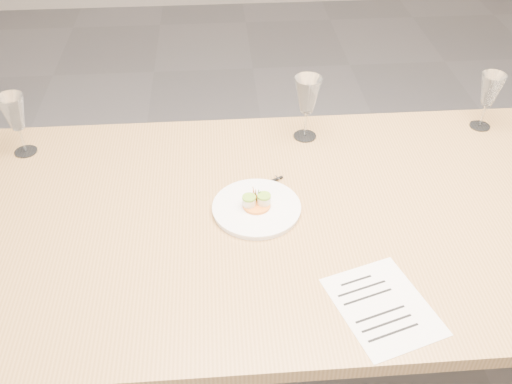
{
  "coord_description": "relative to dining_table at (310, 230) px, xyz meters",
  "views": [
    {
      "loc": [
        -0.25,
        -1.18,
        1.8
      ],
      "look_at": [
        -0.15,
        0.04,
        0.8
      ],
      "focal_mm": 40.0,
      "sensor_mm": 36.0,
      "label": 1
    }
  ],
  "objects": [
    {
      "name": "ballpoint_pen",
      "position": [
        -0.12,
        0.13,
        0.07
      ],
      "size": [
        0.12,
        0.07,
        0.01
      ],
      "rotation": [
        0.0,
        0.0,
        0.5
      ],
      "color": "black",
      "rests_on": "dining_table"
    },
    {
      "name": "wine_glass_1",
      "position": [
        0.03,
        0.38,
        0.22
      ],
      "size": [
        0.09,
        0.09,
        0.21
      ],
      "color": "white",
      "rests_on": "dining_table"
    },
    {
      "name": "dinner_plate",
      "position": [
        -0.15,
        0.02,
        0.08
      ],
      "size": [
        0.25,
        0.25,
        0.07
      ],
      "rotation": [
        0.0,
        0.0,
        0.24
      ],
      "color": "white",
      "rests_on": "dining_table"
    },
    {
      "name": "recipe_sheet",
      "position": [
        0.11,
        -0.34,
        0.07
      ],
      "size": [
        0.27,
        0.31,
        0.0
      ],
      "rotation": [
        0.0,
        0.0,
        0.31
      ],
      "color": "white",
      "rests_on": "dining_table"
    },
    {
      "name": "dining_table",
      "position": [
        0.0,
        0.0,
        0.0
      ],
      "size": [
        2.4,
        1.0,
        0.75
      ],
      "color": "tan",
      "rests_on": "ground"
    },
    {
      "name": "wine_glass_2",
      "position": [
        0.63,
        0.39,
        0.2
      ],
      "size": [
        0.08,
        0.08,
        0.19
      ],
      "color": "white",
      "rests_on": "dining_table"
    },
    {
      "name": "ground",
      "position": [
        0.0,
        0.0,
        -0.68
      ],
      "size": [
        7.0,
        7.0,
        0.0
      ],
      "primitive_type": "plane",
      "color": "slate",
      "rests_on": "ground"
    },
    {
      "name": "wine_glass_0",
      "position": [
        -0.86,
        0.36,
        0.21
      ],
      "size": [
        0.08,
        0.08,
        0.2
      ],
      "color": "white",
      "rests_on": "dining_table"
    }
  ]
}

